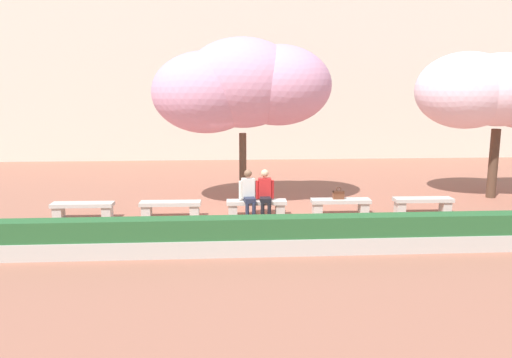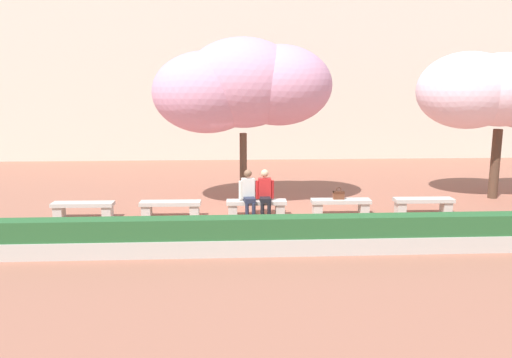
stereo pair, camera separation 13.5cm
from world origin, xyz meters
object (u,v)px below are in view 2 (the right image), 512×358
at_px(stone_bench_near_west, 171,207).
at_px(stone_bench_near_east, 341,205).
at_px(handbag, 339,194).
at_px(person_seated_left, 248,192).
at_px(cherry_tree_secondary, 497,92).
at_px(cherry_tree_main, 242,87).
at_px(stone_bench_west_end, 83,208).
at_px(stone_bench_center, 256,206).
at_px(person_seated_right, 265,192).
at_px(stone_bench_east_end, 424,204).

xyz_separation_m(stone_bench_near_west, stone_bench_near_east, (4.63, 0.00, 0.00)).
bearing_deg(handbag, person_seated_left, -178.25).
height_order(person_seated_left, cherry_tree_secondary, cherry_tree_secondary).
relative_size(stone_bench_near_west, cherry_tree_main, 0.31).
bearing_deg(cherry_tree_secondary, person_seated_left, -164.96).
distance_m(stone_bench_west_end, person_seated_left, 4.44).
bearing_deg(stone_bench_center, cherry_tree_main, 101.51).
bearing_deg(stone_bench_near_east, person_seated_right, -178.53).
height_order(stone_bench_west_end, stone_bench_east_end, same).
height_order(stone_bench_west_end, person_seated_right, person_seated_right).
bearing_deg(stone_bench_west_end, handbag, 0.19).
relative_size(stone_bench_near_west, handbag, 4.81).
distance_m(stone_bench_east_end, person_seated_right, 4.43).
distance_m(stone_bench_near_west, handbag, 4.58).
distance_m(stone_bench_west_end, handbag, 6.90).
bearing_deg(person_seated_left, stone_bench_west_end, 179.31).
distance_m(stone_bench_west_end, stone_bench_near_west, 2.32).
distance_m(person_seated_left, handbag, 2.48).
height_order(stone_bench_near_west, cherry_tree_secondary, cherry_tree_secondary).
relative_size(stone_bench_center, cherry_tree_secondary, 0.33).
height_order(stone_bench_near_east, stone_bench_east_end, same).
relative_size(stone_bench_west_end, person_seated_right, 1.26).
xyz_separation_m(stone_bench_west_end, person_seated_left, (4.42, -0.05, 0.40)).
relative_size(stone_bench_west_end, stone_bench_center, 1.00).
height_order(stone_bench_west_end, person_seated_left, person_seated_left).
bearing_deg(handbag, stone_bench_near_west, -179.72).
relative_size(stone_bench_west_end, handbag, 4.81).
xyz_separation_m(stone_bench_west_end, person_seated_right, (4.86, -0.05, 0.40)).
bearing_deg(stone_bench_west_end, stone_bench_near_east, -0.00).
height_order(stone_bench_near_west, stone_bench_near_east, same).
distance_m(cherry_tree_main, cherry_tree_secondary, 7.89).
bearing_deg(cherry_tree_main, person_seated_left, -86.34).
relative_size(person_seated_left, cherry_tree_secondary, 0.26).
distance_m(person_seated_left, cherry_tree_secondary, 8.47).
height_order(stone_bench_near_west, cherry_tree_main, cherry_tree_main).
xyz_separation_m(stone_bench_near_west, stone_bench_center, (2.32, 0.00, 0.00)).
xyz_separation_m(stone_bench_east_end, person_seated_left, (-4.85, -0.05, 0.40)).
bearing_deg(cherry_tree_secondary, stone_bench_west_end, -170.52).
bearing_deg(stone_bench_west_end, person_seated_left, -0.69).
distance_m(person_seated_right, cherry_tree_main, 3.27).
height_order(stone_bench_center, person_seated_right, person_seated_right).
bearing_deg(stone_bench_near_west, handbag, 0.28).
height_order(person_seated_left, cherry_tree_main, cherry_tree_main).
distance_m(stone_bench_near_west, stone_bench_near_east, 4.63).
relative_size(stone_bench_near_east, stone_bench_east_end, 1.00).
height_order(stone_bench_west_end, cherry_tree_main, cherry_tree_main).
bearing_deg(handbag, stone_bench_west_end, -179.81).
bearing_deg(cherry_tree_main, stone_bench_east_end, -17.64).
distance_m(stone_bench_west_end, stone_bench_near_east, 6.95).
bearing_deg(person_seated_left, cherry_tree_main, 93.66).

